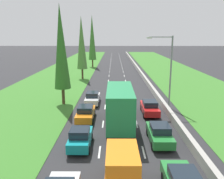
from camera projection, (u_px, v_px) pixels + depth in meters
ground_plane at (116, 70)px, 62.40m from camera, size 300.00×300.00×0.00m
grass_verge_left at (69, 70)px, 62.50m from camera, size 14.00×140.00×0.04m
grass_verge_right at (170, 70)px, 62.28m from camera, size 14.00×140.00×0.04m
median_barrier at (138, 69)px, 62.26m from camera, size 0.44×120.00×0.85m
lane_markings at (116, 70)px, 62.40m from camera, size 3.64×116.00×0.01m
orange_van_centre_lane at (122, 172)px, 13.42m from camera, size 1.96×4.90×2.82m
green_box_truck_centre_lane at (120, 106)px, 23.19m from camera, size 2.46×9.40×4.18m
green_sedan_right_lane_second at (160, 133)px, 20.13m from camera, size 1.82×4.50×1.64m
teal_hatchback_left_lane at (80, 138)px, 19.17m from camera, size 1.74×3.90×1.72m
red_sedan_right_lane at (150, 107)px, 27.37m from camera, size 1.82×4.50×1.64m
orange_sedan_left_lane at (86, 113)px, 25.40m from camera, size 1.82×4.50×1.64m
white_sedan_left_lane at (93, 98)px, 31.52m from camera, size 1.82×4.50×1.64m
poplar_tree_second at (61, 47)px, 29.88m from camera, size 2.12×2.12×12.98m
poplar_tree_third at (82, 43)px, 48.10m from camera, size 2.12×2.12×12.95m
poplar_tree_fourth at (92, 38)px, 66.38m from camera, size 2.17×2.17×14.72m
street_light_mast at (168, 67)px, 28.73m from camera, size 3.20×0.28×9.00m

